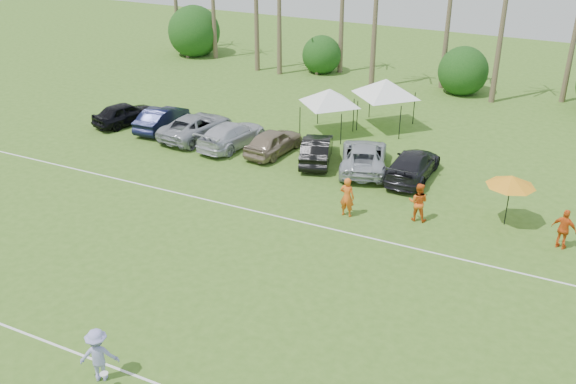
% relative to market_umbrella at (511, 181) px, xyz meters
% --- Properties ---
extents(ground, '(120.00, 120.00, 0.00)m').
position_rel_market_umbrella_xyz_m(ground, '(-12.57, -18.05, -2.28)').
color(ground, '#41691F').
rests_on(ground, ground).
extents(field_lines, '(80.00, 12.10, 0.01)m').
position_rel_market_umbrella_xyz_m(field_lines, '(-12.57, -10.05, -2.27)').
color(field_lines, white).
rests_on(field_lines, ground).
extents(bush_tree_0, '(4.00, 4.00, 4.00)m').
position_rel_market_umbrella_xyz_m(bush_tree_0, '(-31.57, 20.95, -0.48)').
color(bush_tree_0, brown).
rests_on(bush_tree_0, ground).
extents(bush_tree_1, '(4.00, 4.00, 4.00)m').
position_rel_market_umbrella_xyz_m(bush_tree_1, '(-18.57, 20.95, -0.48)').
color(bush_tree_1, brown).
rests_on(bush_tree_1, ground).
extents(bush_tree_2, '(4.00, 4.00, 4.00)m').
position_rel_market_umbrella_xyz_m(bush_tree_2, '(-6.57, 20.95, -0.48)').
color(bush_tree_2, brown).
rests_on(bush_tree_2, ground).
extents(sideline_player_a, '(0.74, 0.50, 2.01)m').
position_rel_market_umbrella_xyz_m(sideline_player_a, '(-7.06, -2.48, -1.27)').
color(sideline_player_a, orange).
rests_on(sideline_player_a, ground).
extents(sideline_player_b, '(1.00, 0.81, 1.92)m').
position_rel_market_umbrella_xyz_m(sideline_player_b, '(-3.86, -1.41, -1.32)').
color(sideline_player_b, orange).
rests_on(sideline_player_b, ground).
extents(sideline_player_c, '(1.19, 0.74, 1.88)m').
position_rel_market_umbrella_xyz_m(sideline_player_c, '(2.60, -1.14, -1.34)').
color(sideline_player_c, '#E25919').
rests_on(sideline_player_c, ground).
extents(canopy_tent_left, '(4.30, 4.30, 3.48)m').
position_rel_market_umbrella_xyz_m(canopy_tent_left, '(-12.22, 7.49, 0.71)').
color(canopy_tent_left, black).
rests_on(canopy_tent_left, ground).
extents(canopy_tent_right, '(4.75, 4.75, 3.85)m').
position_rel_market_umbrella_xyz_m(canopy_tent_right, '(-9.42, 10.12, 1.02)').
color(canopy_tent_right, black).
rests_on(canopy_tent_right, ground).
extents(market_umbrella, '(2.28, 2.28, 2.54)m').
position_rel_market_umbrella_xyz_m(market_umbrella, '(0.00, 0.00, 0.00)').
color(market_umbrella, black).
rests_on(market_umbrella, ground).
extents(frisbee_player, '(1.44, 1.25, 1.93)m').
position_rel_market_umbrella_xyz_m(frisbee_player, '(-10.06, -16.63, -1.31)').
color(frisbee_player, '#9A97D7').
rests_on(frisbee_player, ground).
extents(parked_car_0, '(3.04, 4.75, 1.50)m').
position_rel_market_umbrella_xyz_m(parked_car_0, '(-25.11, 3.17, -1.53)').
color(parked_car_0, black).
rests_on(parked_car_0, ground).
extents(parked_car_1, '(1.89, 4.66, 1.50)m').
position_rel_market_umbrella_xyz_m(parked_car_1, '(-22.30, 3.43, -1.53)').
color(parked_car_1, black).
rests_on(parked_car_1, ground).
extents(parked_car_2, '(2.98, 5.62, 1.50)m').
position_rel_market_umbrella_xyz_m(parked_car_2, '(-19.50, 3.20, -1.53)').
color(parked_car_2, '#9799A3').
rests_on(parked_car_2, ground).
extents(parked_car_3, '(2.74, 5.41, 1.50)m').
position_rel_market_umbrella_xyz_m(parked_car_3, '(-16.69, 2.90, -1.53)').
color(parked_car_3, silver).
rests_on(parked_car_3, ground).
extents(parked_car_4, '(2.22, 4.58, 1.50)m').
position_rel_market_umbrella_xyz_m(parked_car_4, '(-13.89, 3.00, -1.53)').
color(parked_car_4, gray).
rests_on(parked_car_4, ground).
extents(parked_car_5, '(2.95, 4.83, 1.50)m').
position_rel_market_umbrella_xyz_m(parked_car_5, '(-11.08, 3.00, -1.53)').
color(parked_car_5, black).
rests_on(parked_car_5, ground).
extents(parked_car_6, '(4.05, 5.92, 1.50)m').
position_rel_market_umbrella_xyz_m(parked_car_6, '(-8.28, 3.21, -1.53)').
color(parked_car_6, '#A8ACB6').
rests_on(parked_car_6, ground).
extents(parked_car_7, '(2.11, 5.18, 1.50)m').
position_rel_market_umbrella_xyz_m(parked_car_7, '(-5.47, 3.22, -1.53)').
color(parked_car_7, black).
rests_on(parked_car_7, ground).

